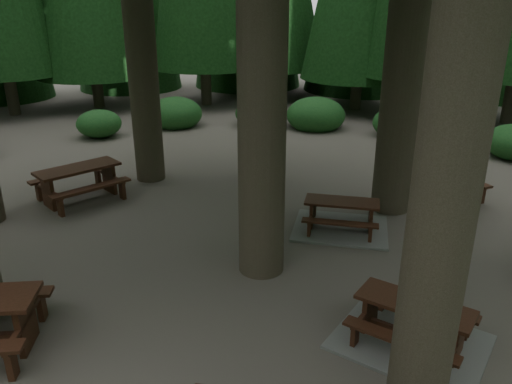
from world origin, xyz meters
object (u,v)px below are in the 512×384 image
at_px(picnic_table_b, 79,178).
at_px(picnic_table_d, 441,177).
at_px(picnic_table_a, 411,331).
at_px(picnic_table_c, 341,220).

bearing_deg(picnic_table_b, picnic_table_d, -41.88).
bearing_deg(picnic_table_a, picnic_table_d, 102.32).
bearing_deg(picnic_table_b, picnic_table_c, -58.71).
relative_size(picnic_table_a, picnic_table_c, 0.99).
xyz_separation_m(picnic_table_b, picnic_table_c, (6.47, 1.11, -0.35)).
relative_size(picnic_table_b, picnic_table_d, 1.00).
distance_m(picnic_table_b, picnic_table_c, 6.58).
bearing_deg(picnic_table_c, picnic_table_b, 176.51).
bearing_deg(picnic_table_a, picnic_table_c, 130.79).
relative_size(picnic_table_b, picnic_table_c, 1.04).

